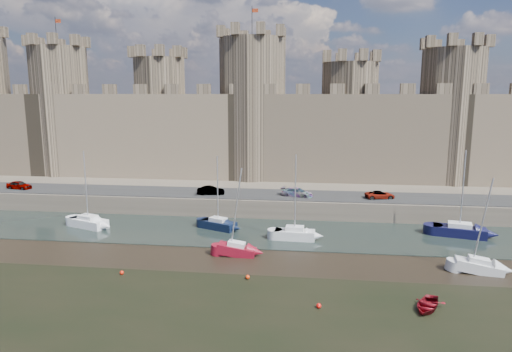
% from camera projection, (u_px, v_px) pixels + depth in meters
% --- Properties ---
extents(ground, '(160.00, 160.00, 0.00)m').
position_uv_depth(ground, '(137.00, 331.00, 32.39)').
color(ground, black).
rests_on(ground, ground).
extents(water_channel, '(160.00, 12.00, 0.08)m').
position_uv_depth(water_channel, '(211.00, 231.00, 55.82)').
color(water_channel, black).
rests_on(water_channel, ground).
extents(quay, '(160.00, 60.00, 2.50)m').
position_uv_depth(quay, '(250.00, 172.00, 90.75)').
color(quay, '#4C443A').
rests_on(quay, ground).
extents(road, '(160.00, 7.00, 0.10)m').
position_uv_depth(road, '(226.00, 193.00, 65.13)').
color(road, black).
rests_on(road, quay).
extents(castle, '(108.50, 11.00, 29.00)m').
position_uv_depth(castle, '(237.00, 123.00, 77.24)').
color(castle, '#42382B').
rests_on(castle, quay).
extents(car_0, '(4.03, 2.22, 1.30)m').
position_uv_depth(car_0, '(19.00, 185.00, 67.91)').
color(car_0, gray).
rests_on(car_0, quay).
extents(car_1, '(3.99, 1.90, 1.26)m').
position_uv_depth(car_1, '(211.00, 191.00, 64.12)').
color(car_1, gray).
rests_on(car_1, quay).
extents(car_2, '(4.66, 2.85, 1.26)m').
position_uv_depth(car_2, '(297.00, 192.00, 63.05)').
color(car_2, gray).
rests_on(car_2, quay).
extents(car_3, '(4.26, 2.60, 1.10)m').
position_uv_depth(car_3, '(380.00, 195.00, 61.80)').
color(car_3, gray).
rests_on(car_3, quay).
extents(sailboat_0, '(5.53, 3.71, 9.64)m').
position_uv_depth(sailboat_0, '(88.00, 222.00, 57.16)').
color(sailboat_0, white).
rests_on(sailboat_0, ground).
extents(sailboat_1, '(4.88, 3.43, 9.11)m').
position_uv_depth(sailboat_1, '(218.00, 224.00, 56.35)').
color(sailboat_1, black).
rests_on(sailboat_1, ground).
extents(sailboat_2, '(4.65, 1.99, 9.86)m').
position_uv_depth(sailboat_2, '(295.00, 233.00, 52.32)').
color(sailboat_2, silver).
rests_on(sailboat_2, ground).
extents(sailboat_3, '(6.19, 3.62, 10.18)m').
position_uv_depth(sailboat_3, '(459.00, 230.00, 53.55)').
color(sailboat_3, black).
rests_on(sailboat_3, ground).
extents(sailboat_4, '(4.01, 1.68, 9.26)m').
position_uv_depth(sailboat_4, '(237.00, 249.00, 47.38)').
color(sailboat_4, maroon).
rests_on(sailboat_4, ground).
extents(sailboat_5, '(4.42, 2.22, 9.12)m').
position_uv_depth(sailboat_5, '(479.00, 266.00, 42.84)').
color(sailboat_5, silver).
rests_on(sailboat_5, ground).
extents(dinghy_4, '(3.48, 3.90, 0.67)m').
position_uv_depth(dinghy_4, '(427.00, 306.00, 35.48)').
color(dinghy_4, maroon).
rests_on(dinghy_4, ground).
extents(buoy_1, '(0.39, 0.39, 0.39)m').
position_uv_depth(buoy_1, '(122.00, 273.00, 42.40)').
color(buoy_1, red).
rests_on(buoy_1, ground).
extents(buoy_3, '(0.40, 0.40, 0.40)m').
position_uv_depth(buoy_3, '(248.00, 277.00, 41.37)').
color(buoy_3, '#FA350B').
rests_on(buoy_3, ground).
extents(buoy_5, '(0.41, 0.41, 0.41)m').
position_uv_depth(buoy_5, '(319.00, 306.00, 35.78)').
color(buoy_5, red).
rests_on(buoy_5, ground).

